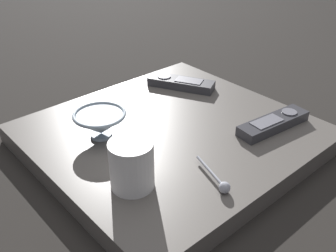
# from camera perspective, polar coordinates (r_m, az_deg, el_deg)

# --- Properties ---
(ground_plane) EXTENTS (6.00, 6.00, 0.00)m
(ground_plane) POSITION_cam_1_polar(r_m,az_deg,el_deg) (0.96, 0.52, -2.74)
(ground_plane) COLOR black
(table) EXTENTS (0.61, 0.58, 0.05)m
(table) POSITION_cam_1_polar(r_m,az_deg,el_deg) (0.95, 0.53, -1.55)
(table) COLOR #5B5651
(table) RESTS_ON ground
(cereal_bowl) EXTENTS (0.12, 0.12, 0.06)m
(cereal_bowl) POSITION_cam_1_polar(r_m,az_deg,el_deg) (0.90, -9.79, 0.43)
(cereal_bowl) COLOR #8C9EAD
(cereal_bowl) RESTS_ON table
(coffee_mug) EXTENTS (0.08, 0.08, 0.10)m
(coffee_mug) POSITION_cam_1_polar(r_m,az_deg,el_deg) (0.74, -5.28, -5.62)
(coffee_mug) COLOR white
(coffee_mug) RESTS_ON table
(teaspoon) EXTENTS (0.05, 0.12, 0.02)m
(teaspoon) POSITION_cam_1_polar(r_m,az_deg,el_deg) (0.76, 7.66, -8.22)
(teaspoon) COLOR #A3A5B2
(teaspoon) RESTS_ON table
(tv_remote_near) EXTENTS (0.20, 0.07, 0.03)m
(tv_remote_near) POSITION_cam_1_polar(r_m,az_deg,el_deg) (0.97, 15.02, 0.41)
(tv_remote_near) COLOR #38383D
(tv_remote_near) RESTS_ON table
(tv_remote_far) EXTENTS (0.14, 0.19, 0.03)m
(tv_remote_far) POSITION_cam_1_polar(r_m,az_deg,el_deg) (1.13, 1.89, 6.23)
(tv_remote_far) COLOR #38383D
(tv_remote_far) RESTS_ON table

